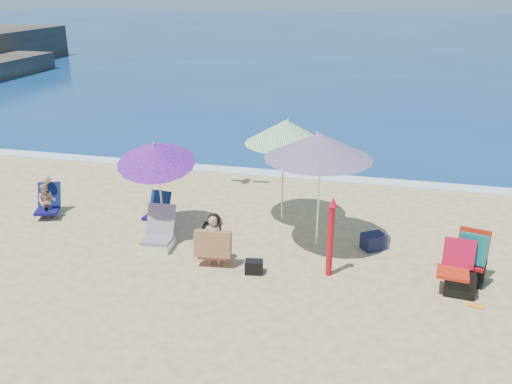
% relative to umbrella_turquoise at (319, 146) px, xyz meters
% --- Properties ---
extents(ground, '(120.00, 120.00, 0.00)m').
position_rel_umbrella_turquoise_xyz_m(ground, '(-0.75, -1.29, -1.94)').
color(ground, '#D8BC84').
rests_on(ground, ground).
extents(sea, '(120.00, 80.00, 0.12)m').
position_rel_umbrella_turquoise_xyz_m(sea, '(-0.75, 43.71, -1.99)').
color(sea, navy).
rests_on(sea, ground).
extents(foam, '(120.00, 0.50, 0.04)m').
position_rel_umbrella_turquoise_xyz_m(foam, '(-0.75, 3.81, -1.92)').
color(foam, white).
rests_on(foam, ground).
extents(umbrella_turquoise, '(2.35, 2.35, 2.21)m').
position_rel_umbrella_turquoise_xyz_m(umbrella_turquoise, '(0.00, 0.00, 0.00)').
color(umbrella_turquoise, white).
rests_on(umbrella_turquoise, ground).
extents(umbrella_striped, '(1.98, 1.98, 2.16)m').
position_rel_umbrella_turquoise_xyz_m(umbrella_striped, '(-0.77, 1.02, -0.06)').
color(umbrella_striped, silver).
rests_on(umbrella_striped, ground).
extents(umbrella_blue, '(1.83, 1.87, 2.01)m').
position_rel_umbrella_turquoise_xyz_m(umbrella_blue, '(-3.00, -0.15, -0.30)').
color(umbrella_blue, white).
rests_on(umbrella_blue, ground).
extents(furled_umbrella, '(0.16, 0.16, 1.40)m').
position_rel_umbrella_turquoise_xyz_m(furled_umbrella, '(0.38, -1.00, -1.17)').
color(furled_umbrella, red).
rests_on(furled_umbrella, ground).
extents(chair_navy, '(0.50, 0.60, 0.62)m').
position_rel_umbrella_turquoise_xyz_m(chair_navy, '(-3.28, 0.32, -1.78)').
color(chair_navy, '#0C0C46').
rests_on(chair_navy, ground).
extents(chair_rainbow, '(0.58, 0.70, 0.75)m').
position_rel_umbrella_turquoise_xyz_m(chair_rainbow, '(-2.81, -0.70, -1.74)').
color(chair_rainbow, '#D3664A').
rests_on(chair_rainbow, ground).
extents(camp_chair_left, '(0.64, 0.55, 0.84)m').
position_rel_umbrella_turquoise_xyz_m(camp_chair_left, '(2.42, -1.07, -1.69)').
color(camp_chair_left, red).
rests_on(camp_chair_left, ground).
extents(camp_chair_right, '(0.63, 0.63, 0.90)m').
position_rel_umbrella_turquoise_xyz_m(camp_chair_right, '(2.62, -0.68, -1.62)').
color(camp_chair_right, '#9E0B12').
rests_on(camp_chair_right, ground).
extents(person_center, '(0.66, 0.54, 0.93)m').
position_rel_umbrella_turquoise_xyz_m(person_center, '(-1.61, -1.11, -1.49)').
color(person_center, tan).
rests_on(person_center, ground).
extents(person_left, '(0.66, 0.78, 0.84)m').
position_rel_umbrella_turquoise_xyz_m(person_left, '(-5.58, 0.05, -1.56)').
color(person_left, tan).
rests_on(person_left, ground).
extents(bag_black_a, '(0.34, 0.26, 0.24)m').
position_rel_umbrella_turquoise_xyz_m(bag_black_a, '(-2.00, -0.00, -1.82)').
color(bag_black_a, black).
rests_on(bag_black_a, ground).
extents(bag_navy_b, '(0.49, 0.46, 0.30)m').
position_rel_umbrella_turquoise_xyz_m(bag_navy_b, '(1.06, 0.16, -1.79)').
color(bag_navy_b, '#181C36').
rests_on(bag_navy_b, ground).
extents(bag_black_b, '(0.33, 0.25, 0.23)m').
position_rel_umbrella_turquoise_xyz_m(bag_black_b, '(-0.86, -1.23, -1.83)').
color(bag_black_b, black).
rests_on(bag_black_b, ground).
extents(orange_item, '(0.25, 0.14, 0.03)m').
position_rel_umbrella_turquoise_xyz_m(orange_item, '(2.66, -1.46, -1.93)').
color(orange_item, orange).
rests_on(orange_item, ground).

